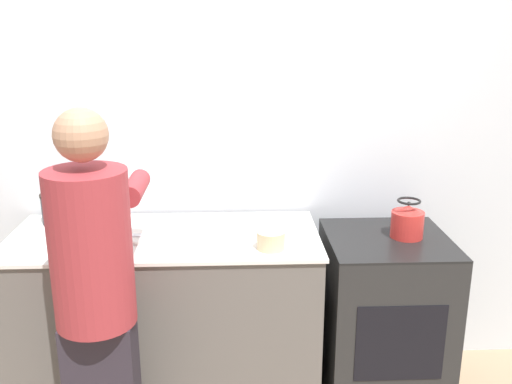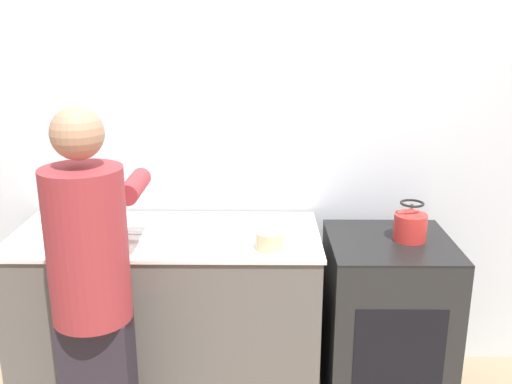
% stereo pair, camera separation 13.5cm
% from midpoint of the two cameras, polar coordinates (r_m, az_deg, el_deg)
% --- Properties ---
extents(wall_back, '(8.00, 0.05, 2.60)m').
position_cam_midpoint_polar(wall_back, '(3.16, -0.83, 4.51)').
color(wall_back, silver).
rests_on(wall_back, ground_plane).
extents(counter, '(1.55, 0.69, 0.94)m').
position_cam_midpoint_polar(counter, '(3.10, -7.36, -12.27)').
color(counter, '#5B5651').
rests_on(counter, ground_plane).
extents(oven, '(0.62, 0.62, 0.91)m').
position_cam_midpoint_polar(oven, '(3.15, 14.04, -12.50)').
color(oven, black).
rests_on(oven, ground_plane).
extents(person, '(0.37, 0.61, 1.66)m').
position_cam_midpoint_polar(person, '(2.48, -14.56, -9.31)').
color(person, '#29232B').
rests_on(person, ground_plane).
extents(cutting_board, '(0.30, 0.19, 0.02)m').
position_cam_midpoint_polar(cutting_board, '(2.91, -11.89, -4.16)').
color(cutting_board, silver).
rests_on(cutting_board, counter).
extents(knife, '(0.21, 0.04, 0.01)m').
position_cam_midpoint_polar(knife, '(2.89, -11.63, -4.05)').
color(knife, silver).
rests_on(knife, cutting_board).
extents(kettle, '(0.16, 0.16, 0.20)m').
position_cam_midpoint_polar(kettle, '(2.96, 16.46, -3.11)').
color(kettle, red).
rests_on(kettle, oven).
extents(bowl_prep, '(0.13, 0.13, 0.09)m').
position_cam_midpoint_polar(bowl_prep, '(2.68, 2.83, -4.88)').
color(bowl_prep, '#C6B789').
rests_on(bowl_prep, counter).
extents(canister_jar, '(0.15, 0.15, 0.16)m').
position_cam_midpoint_polar(canister_jar, '(3.20, -17.70, -1.27)').
color(canister_jar, '#4C4C51').
rests_on(canister_jar, counter).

